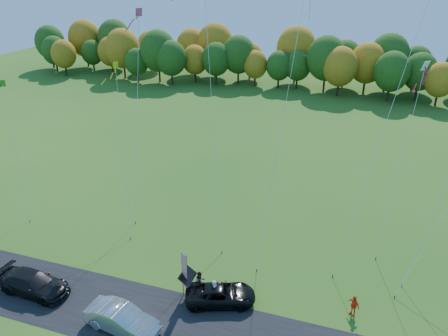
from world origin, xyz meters
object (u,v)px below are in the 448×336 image
(black_suv, at_px, (220,294))
(person_east, at_px, (353,305))
(silver_sedan, at_px, (122,319))
(feather_flag, at_px, (184,270))

(black_suv, height_order, person_east, person_east)
(person_east, bearing_deg, silver_sedan, -119.28)
(silver_sedan, bearing_deg, person_east, -58.95)
(person_east, xyz_separation_m, feather_flag, (-11.48, -1.97, 1.54))
(silver_sedan, distance_m, feather_flag, 5.15)
(silver_sedan, bearing_deg, feather_flag, -25.05)
(feather_flag, bearing_deg, person_east, 9.76)
(silver_sedan, xyz_separation_m, feather_flag, (2.66, 4.15, 1.48))
(black_suv, xyz_separation_m, silver_sedan, (-5.25, -4.38, 0.16))
(silver_sedan, xyz_separation_m, person_east, (14.14, 6.12, -0.06))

